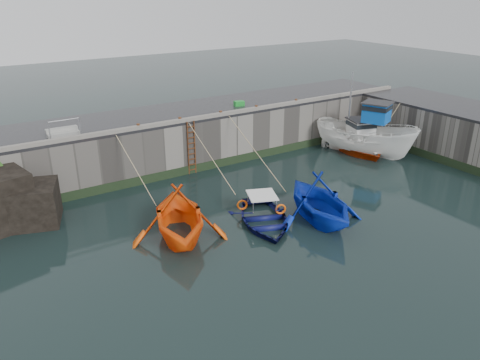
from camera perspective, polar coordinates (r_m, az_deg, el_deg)
ground at (r=21.77m, az=11.27°, el=-6.30°), size 120.00×120.00×0.00m
quay_back at (r=30.60m, az=-4.81°, el=5.70°), size 30.00×5.00×3.00m
quay_right at (r=33.54m, az=26.77°, el=4.84°), size 5.00×15.00×3.00m
road_back at (r=30.18m, az=-4.91°, el=8.57°), size 30.00×5.00×0.16m
road_right at (r=33.16m, az=27.24°, el=7.43°), size 5.00×15.00×0.16m
kerb_back at (r=28.14m, az=-2.63°, el=7.97°), size 30.00×0.30×0.20m
algae_back at (r=28.89m, az=-2.33°, el=2.11°), size 30.00×0.08×0.50m
algae_right at (r=31.82m, az=23.97°, el=2.07°), size 0.08×15.00×0.50m
ladder at (r=27.51m, az=-5.92°, el=3.89°), size 0.51×0.08×3.20m
boat_near_white at (r=21.21m, az=-7.36°, el=-6.85°), size 5.96×6.39×2.73m
boat_near_white_rope at (r=24.95m, az=-11.93°, el=-2.45°), size 0.04×4.82×3.10m
boat_near_blue at (r=22.21m, az=2.93°, el=-5.25°), size 4.71×5.43×0.94m
boat_near_blue_rope at (r=26.03m, az=-3.50°, el=-0.90°), size 0.04×5.67×3.10m
boat_near_blacktrim at (r=22.79m, az=9.47°, el=-4.77°), size 5.34×5.87×2.66m
boat_near_blacktrim_rope at (r=26.74m, az=1.53°, el=-0.20°), size 0.04×6.68×3.10m
boat_far_white at (r=31.86m, az=15.01°, el=4.95°), size 5.17×7.31×5.65m
boat_far_orange at (r=33.03m, az=13.86°, el=4.42°), size 6.20×7.38×4.31m
fish_crate at (r=30.65m, az=-0.11°, el=9.32°), size 0.70×0.52×0.31m
railing at (r=26.08m, az=-20.81°, el=5.55°), size 1.60×1.05×1.00m
bollard_a at (r=26.16m, az=-12.29°, el=6.42°), size 0.18×0.18×0.28m
bollard_b at (r=27.09m, az=-7.34°, el=7.31°), size 0.18×0.18×0.28m
bollard_c at (r=28.31m, az=-2.38°, el=8.15°), size 0.18×0.18×0.28m
bollard_d at (r=29.67m, az=1.99°, el=8.83°), size 0.18×0.18×0.28m
bollard_e at (r=31.56m, az=6.84°, el=9.53°), size 0.18×0.18×0.28m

